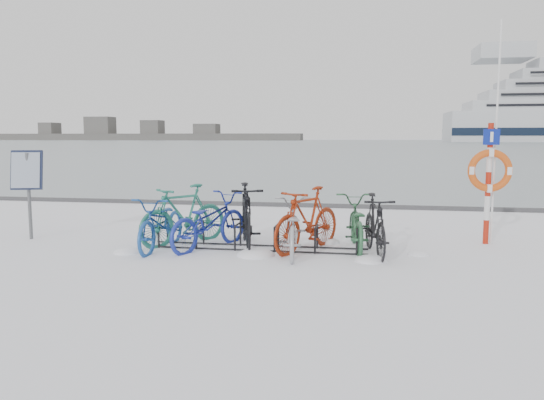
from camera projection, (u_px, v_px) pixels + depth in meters
ground at (257, 249)px, 9.66m from camera, size 900.00×900.00×0.00m
ice_sheet at (359, 143)px, 161.23m from camera, size 400.00×298.00×0.02m
quay_edge at (298, 205)px, 15.43m from camera, size 400.00×0.25×0.10m
bike_rack at (257, 239)px, 9.64m from camera, size 4.00×0.48×0.46m
info_board at (27, 175)px, 10.42m from camera, size 0.63×0.38×1.77m
lifebuoy_station at (490, 171)px, 9.89m from camera, size 0.80×0.23×4.16m
shoreline at (132, 135)px, 284.52m from camera, size 180.00×12.00×9.50m
bike_0 at (162, 221)px, 9.65m from camera, size 0.72×1.94×1.01m
bike_1 at (184, 213)px, 10.09m from camera, size 1.60×1.89×1.17m
bike_2 at (209, 219)px, 9.71m from camera, size 1.47×2.11×1.05m
bike_3 at (246, 214)px, 9.88m from camera, size 1.10×2.08×1.21m
bike_4 at (292, 226)px, 9.18m from camera, size 0.88×1.95×0.99m
bike_5 at (307, 218)px, 9.51m from camera, size 1.42×1.98×1.17m
bike_6 at (356, 222)px, 9.60m from camera, size 0.86×1.98×1.01m
bike_7 at (375, 223)px, 9.17m from camera, size 0.80×1.86×1.08m
snow_drifts at (282, 254)px, 9.27m from camera, size 5.49×2.00×0.23m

